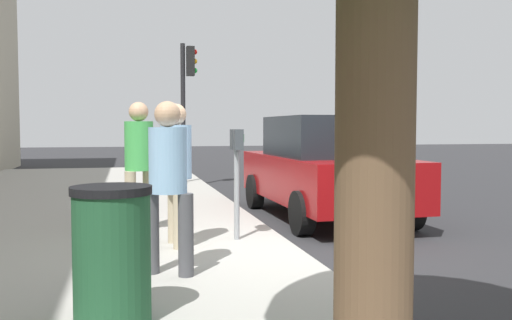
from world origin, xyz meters
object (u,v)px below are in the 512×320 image
object	(u,v)px
parking_meter	(237,160)
trash_bin	(112,254)
parked_sedan_near	(324,167)
pedestrian_at_meter	(176,163)
pedestrian_bystander	(168,174)
traffic_signal	(187,89)
parking_officer	(139,155)

from	to	relation	value
parking_meter	trash_bin	bearing A→B (deg)	152.21
parked_sedan_near	pedestrian_at_meter	bearing A→B (deg)	130.94
pedestrian_bystander	parked_sedan_near	xyz separation A→B (m)	(3.73, -2.96, -0.24)
pedestrian_at_meter	parked_sedan_near	world-z (taller)	pedestrian_at_meter
parking_meter	pedestrian_bystander	distance (m)	1.83
pedestrian_bystander	traffic_signal	world-z (taller)	traffic_signal
pedestrian_at_meter	parking_meter	bearing A→B (deg)	9.02
pedestrian_at_meter	parked_sedan_near	bearing A→B (deg)	35.51
parked_sedan_near	traffic_signal	bearing A→B (deg)	17.74
parking_meter	parked_sedan_near	size ratio (longest dim) A/B	0.32
parked_sedan_near	trash_bin	world-z (taller)	parked_sedan_near
trash_bin	parking_meter	bearing A→B (deg)	-27.79
traffic_signal	trash_bin	world-z (taller)	traffic_signal
pedestrian_bystander	parking_officer	bearing A→B (deg)	35.80
pedestrian_at_meter	parking_officer	bearing A→B (deg)	106.23
pedestrian_at_meter	pedestrian_bystander	xyz separation A→B (m)	(-1.34, 0.19, -0.02)
pedestrian_at_meter	pedestrian_bystander	size ratio (longest dim) A/B	1.02
parked_sedan_near	trash_bin	distance (m)	6.09
trash_bin	pedestrian_at_meter	bearing A→B (deg)	-14.96
parking_meter	parking_officer	size ratio (longest dim) A/B	0.79
parked_sedan_near	trash_bin	bearing A→B (deg)	145.35
pedestrian_at_meter	traffic_signal	size ratio (longest dim) A/B	0.48
pedestrian_bystander	traffic_signal	distance (m)	9.48
parking_officer	trash_bin	bearing A→B (deg)	-55.14
traffic_signal	trash_bin	bearing A→B (deg)	170.96
parking_officer	pedestrian_bystander	bearing A→B (deg)	-45.45
parking_officer	traffic_signal	distance (m)	7.19
parking_officer	trash_bin	xyz separation A→B (m)	(-3.65, 0.28, -0.54)
traffic_signal	trash_bin	xyz separation A→B (m)	(-10.56, 1.68, -1.92)
pedestrian_at_meter	trash_bin	size ratio (longest dim) A/B	1.70
pedestrian_at_meter	parking_officer	distance (m)	1.12
parked_sedan_near	traffic_signal	size ratio (longest dim) A/B	1.23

